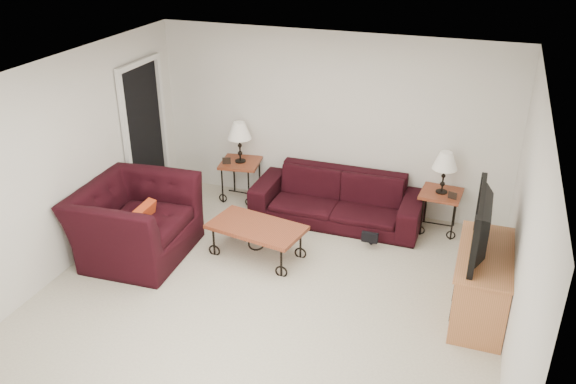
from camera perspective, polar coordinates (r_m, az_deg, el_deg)
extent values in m
plane|color=beige|center=(6.73, -2.02, -10.16)|extent=(5.00, 5.00, 0.00)
cube|color=silver|center=(8.28, 4.18, 6.71)|extent=(5.00, 0.02, 2.50)
cube|color=silver|center=(4.24, -15.07, -14.96)|extent=(5.00, 0.02, 2.50)
cube|color=silver|center=(7.31, -20.78, 2.36)|extent=(0.02, 5.00, 2.50)
cube|color=silver|center=(5.75, 21.73, -4.27)|extent=(0.02, 5.00, 2.50)
plane|color=white|center=(5.64, -2.41, 10.84)|extent=(5.00, 5.00, 0.00)
cube|color=black|center=(8.59, -13.60, 5.14)|extent=(0.08, 0.94, 2.04)
imported|color=black|center=(8.14, 4.74, -0.62)|extent=(2.31, 0.90, 0.67)
cube|color=brown|center=(8.77, -4.53, 1.14)|extent=(0.63, 0.63, 0.60)
cube|color=brown|center=(8.14, 14.33, -1.83)|extent=(0.55, 0.55, 0.57)
cube|color=black|center=(8.56, -5.94, 3.00)|extent=(0.12, 0.05, 0.10)
cube|color=black|center=(7.86, 15.55, -0.33)|extent=(0.11, 0.05, 0.09)
cube|color=brown|center=(7.36, -3.01, -4.72)|extent=(1.25, 0.82, 0.43)
imported|color=black|center=(7.53, -14.51, -2.73)|extent=(1.29, 1.46, 0.91)
cube|color=#C13D18|center=(7.39, -13.79, -2.68)|extent=(0.13, 0.42, 0.41)
cube|color=#BC6D46|center=(6.62, 18.14, -8.37)|extent=(0.52, 1.25, 0.75)
imported|color=black|center=(6.27, 18.83, -3.04)|extent=(0.15, 1.12, 0.65)
ellipsoid|color=black|center=(7.67, 8.08, -3.71)|extent=(0.33, 0.26, 0.41)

